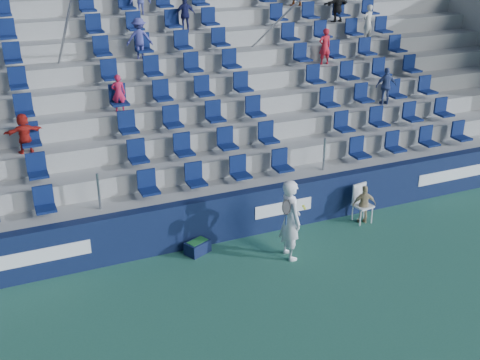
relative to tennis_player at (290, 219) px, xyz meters
name	(u,v)px	position (x,y,z in m)	size (l,w,h in m)	color
ground	(285,305)	(-1.00, -1.71, -0.99)	(70.00, 70.00, 0.00)	#2B654F
sponsor_wall	(227,217)	(-1.00, 1.43, -0.39)	(24.00, 0.32, 1.20)	#111B3E
grandstand	(164,105)	(-1.00, 6.53, 1.15)	(24.00, 8.17, 6.63)	#979792
tennis_player	(290,219)	(0.00, 0.00, 0.00)	(0.69, 0.74, 1.97)	white
line_judge_chair	(361,200)	(2.62, 0.94, -0.40)	(0.51, 0.52, 1.03)	white
line_judge	(364,204)	(2.62, 0.79, -0.46)	(0.62, 0.26, 1.06)	tan
ball_bin	(198,246)	(-1.94, 1.04, -0.81)	(0.68, 0.58, 0.32)	#10193A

